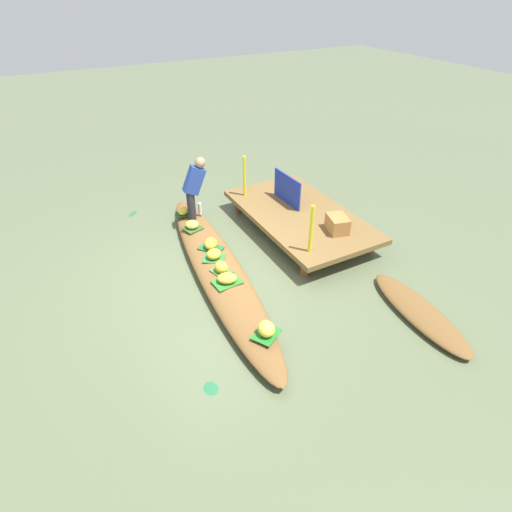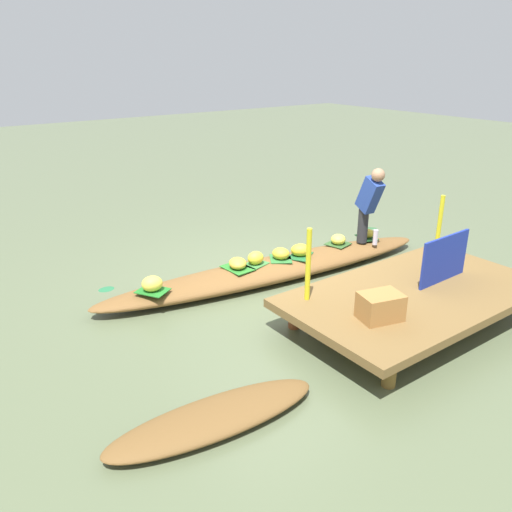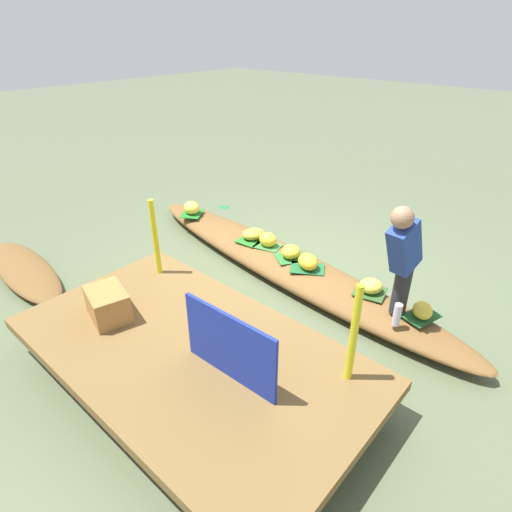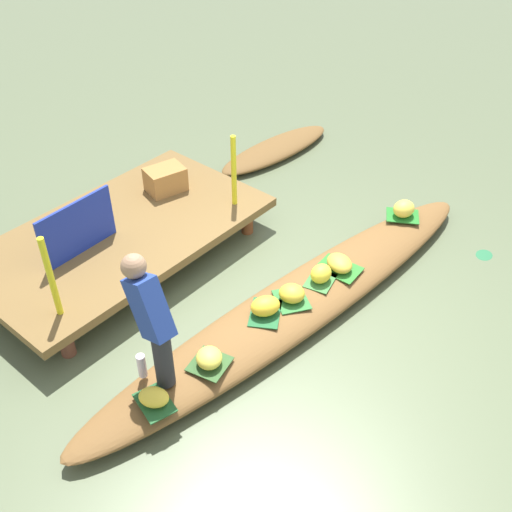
# 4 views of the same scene
# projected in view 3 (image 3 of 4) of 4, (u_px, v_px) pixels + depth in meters

# --- Properties ---
(canal_water) EXTENTS (40.00, 40.00, 0.00)m
(canal_water) POSITION_uv_depth(u_px,v_px,m) (282.00, 272.00, 5.45)
(canal_water) COLOR #576345
(canal_water) RESTS_ON ground
(dock_platform) EXTENTS (3.20, 1.80, 0.40)m
(dock_platform) POSITION_uv_depth(u_px,v_px,m) (190.00, 352.00, 3.63)
(dock_platform) COLOR brown
(dock_platform) RESTS_ON ground
(vendor_boat) EXTENTS (5.36, 1.36, 0.26)m
(vendor_boat) POSITION_uv_depth(u_px,v_px,m) (283.00, 263.00, 5.39)
(vendor_boat) COLOR brown
(vendor_boat) RESTS_ON ground
(moored_boat) EXTENTS (2.04, 0.75, 0.16)m
(moored_boat) POSITION_uv_depth(u_px,v_px,m) (25.00, 270.00, 5.34)
(moored_boat) COLOR brown
(moored_boat) RESTS_ON ground
(leaf_mat_0) EXTENTS (0.44, 0.47, 0.01)m
(leaf_mat_0) POSITION_uv_depth(u_px,v_px,m) (192.00, 214.00, 6.46)
(leaf_mat_0) COLOR #217225
(leaf_mat_0) RESTS_ON vendor_boat
(banana_bunch_0) EXTENTS (0.30, 0.27, 0.20)m
(banana_bunch_0) POSITION_uv_depth(u_px,v_px,m) (192.00, 208.00, 6.42)
(banana_bunch_0) COLOR yellow
(banana_bunch_0) RESTS_ON vendor_boat
(leaf_mat_1) EXTENTS (0.33, 0.41, 0.01)m
(leaf_mat_1) POSITION_uv_depth(u_px,v_px,m) (421.00, 316.00, 4.21)
(leaf_mat_1) COLOR #205428
(leaf_mat_1) RESTS_ON vendor_boat
(banana_bunch_1) EXTENTS (0.28, 0.31, 0.14)m
(banana_bunch_1) POSITION_uv_depth(u_px,v_px,m) (423.00, 310.00, 4.17)
(banana_bunch_1) COLOR yellow
(banana_bunch_1) RESTS_ON vendor_boat
(leaf_mat_2) EXTENTS (0.39, 0.33, 0.01)m
(leaf_mat_2) POSITION_uv_depth(u_px,v_px,m) (268.00, 246.00, 5.53)
(leaf_mat_2) COLOR #3A7839
(leaf_mat_2) RESTS_ON vendor_boat
(banana_bunch_2) EXTENTS (0.24, 0.20, 0.19)m
(banana_bunch_2) POSITION_uv_depth(u_px,v_px,m) (268.00, 240.00, 5.48)
(banana_bunch_2) COLOR yellow
(banana_bunch_2) RESTS_ON vendor_boat
(leaf_mat_3) EXTENTS (0.39, 0.38, 0.01)m
(leaf_mat_3) POSITION_uv_depth(u_px,v_px,m) (370.00, 292.00, 4.58)
(leaf_mat_3) COLOR #2F5426
(leaf_mat_3) RESTS_ON vendor_boat
(banana_bunch_3) EXTENTS (0.34, 0.34, 0.16)m
(banana_bunch_3) POSITION_uv_depth(u_px,v_px,m) (371.00, 286.00, 4.55)
(banana_bunch_3) COLOR #EDDA4A
(banana_bunch_3) RESTS_ON vendor_boat
(leaf_mat_4) EXTENTS (0.49, 0.45, 0.01)m
(leaf_mat_4) POSITION_uv_depth(u_px,v_px,m) (307.00, 268.00, 5.03)
(leaf_mat_4) COLOR #1E5D2E
(leaf_mat_4) RESTS_ON vendor_boat
(banana_bunch_4) EXTENTS (0.36, 0.33, 0.18)m
(banana_bunch_4) POSITION_uv_depth(u_px,v_px,m) (308.00, 262.00, 4.98)
(banana_bunch_4) COLOR yellow
(banana_bunch_4) RESTS_ON vendor_boat
(leaf_mat_5) EXTENTS (0.35, 0.46, 0.01)m
(leaf_mat_5) POSITION_uv_depth(u_px,v_px,m) (253.00, 239.00, 5.71)
(leaf_mat_5) COLOR #297527
(leaf_mat_5) RESTS_ON vendor_boat
(banana_bunch_5) EXTENTS (0.35, 0.39, 0.14)m
(banana_bunch_5) POSITION_uv_depth(u_px,v_px,m) (253.00, 234.00, 5.68)
(banana_bunch_5) COLOR gold
(banana_bunch_5) RESTS_ON vendor_boat
(leaf_mat_6) EXTENTS (0.45, 0.47, 0.01)m
(leaf_mat_6) POSITION_uv_depth(u_px,v_px,m) (290.00, 258.00, 5.25)
(leaf_mat_6) COLOR #2D6F32
(leaf_mat_6) RESTS_ON vendor_boat
(banana_bunch_6) EXTENTS (0.32, 0.33, 0.17)m
(banana_bunch_6) POSITION_uv_depth(u_px,v_px,m) (291.00, 252.00, 5.21)
(banana_bunch_6) COLOR gold
(banana_bunch_6) RESTS_ON vendor_boat
(vendor_person) EXTENTS (0.23, 0.48, 1.22)m
(vendor_person) POSITION_uv_depth(u_px,v_px,m) (403.00, 255.00, 3.88)
(vendor_person) COLOR #28282D
(vendor_person) RESTS_ON vendor_boat
(water_bottle) EXTENTS (0.08, 0.08, 0.24)m
(water_bottle) POSITION_uv_depth(u_px,v_px,m) (397.00, 315.00, 4.04)
(water_bottle) COLOR silver
(water_bottle) RESTS_ON vendor_boat
(market_banner) EXTENTS (0.89, 0.06, 0.59)m
(market_banner) POSITION_uv_depth(u_px,v_px,m) (230.00, 347.00, 3.17)
(market_banner) COLOR #1B2E96
(market_banner) RESTS_ON dock_platform
(railing_post_west) EXTENTS (0.06, 0.06, 0.86)m
(railing_post_west) POSITION_uv_depth(u_px,v_px,m) (354.00, 334.00, 3.09)
(railing_post_west) COLOR yellow
(railing_post_west) RESTS_ON dock_platform
(railing_post_east) EXTENTS (0.06, 0.06, 0.86)m
(railing_post_east) POSITION_uv_depth(u_px,v_px,m) (155.00, 238.00, 4.48)
(railing_post_east) COLOR yellow
(railing_post_east) RESTS_ON dock_platform
(produce_crate) EXTENTS (0.51, 0.42, 0.29)m
(produce_crate) POSITION_uv_depth(u_px,v_px,m) (108.00, 304.00, 3.91)
(produce_crate) COLOR #A57039
(produce_crate) RESTS_ON dock_platform
(drifting_plant_1) EXTENTS (0.23, 0.19, 0.01)m
(drifting_plant_1) POSITION_uv_depth(u_px,v_px,m) (224.00, 207.00, 7.36)
(drifting_plant_1) COLOR #25683E
(drifting_plant_1) RESTS_ON ground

